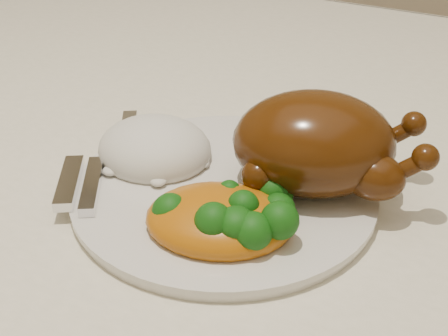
% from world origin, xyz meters
% --- Properties ---
extents(dining_table, '(1.60, 0.90, 0.76)m').
position_xyz_m(dining_table, '(0.00, 0.00, 0.67)').
color(dining_table, brown).
rests_on(dining_table, floor).
extents(tablecloth, '(1.73, 1.03, 0.18)m').
position_xyz_m(tablecloth, '(0.00, 0.00, 0.74)').
color(tablecloth, white).
rests_on(tablecloth, dining_table).
extents(dinner_plate, '(0.36, 0.36, 0.01)m').
position_xyz_m(dinner_plate, '(0.04, -0.10, 0.77)').
color(dinner_plate, silver).
rests_on(dinner_plate, tablecloth).
extents(roast_chicken, '(0.19, 0.15, 0.09)m').
position_xyz_m(roast_chicken, '(0.12, -0.06, 0.82)').
color(roast_chicken, '#4A2507').
rests_on(roast_chicken, dinner_plate).
extents(rice_mound, '(0.12, 0.11, 0.06)m').
position_xyz_m(rice_mound, '(-0.04, -0.09, 0.79)').
color(rice_mound, silver).
rests_on(rice_mound, dinner_plate).
extents(mac_and_cheese, '(0.15, 0.13, 0.05)m').
position_xyz_m(mac_and_cheese, '(0.08, -0.16, 0.79)').
color(mac_and_cheese, '#B4660B').
rests_on(mac_and_cheese, dinner_plate).
extents(cutlery, '(0.09, 0.19, 0.01)m').
position_xyz_m(cutlery, '(-0.07, -0.14, 0.79)').
color(cutlery, silver).
rests_on(cutlery, dinner_plate).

